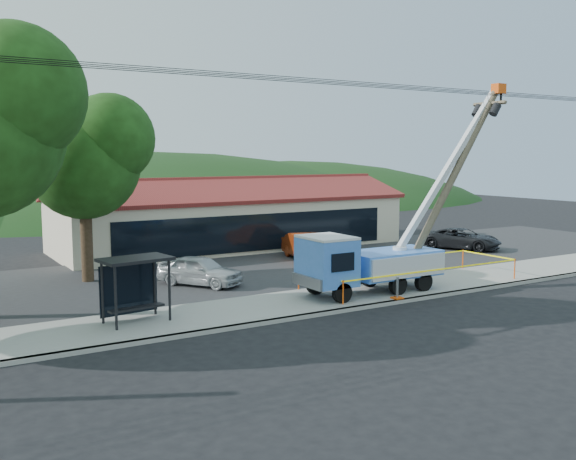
{
  "coord_description": "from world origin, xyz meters",
  "views": [
    {
      "loc": [
        -14.46,
        -17.67,
        6.15
      ],
      "look_at": [
        -0.68,
        5.0,
        2.98
      ],
      "focal_mm": 40.0,
      "sensor_mm": 36.0,
      "label": 1
    }
  ],
  "objects_px": {
    "utility_truck": "(369,259)",
    "bus_shelter": "(134,274)",
    "leaning_pole": "(454,175)",
    "car_red": "(307,261)",
    "car_silver": "(200,287)",
    "car_dark": "(462,251)"
  },
  "relations": [
    {
      "from": "utility_truck",
      "to": "bus_shelter",
      "type": "bearing_deg",
      "value": 176.55
    },
    {
      "from": "leaning_pole",
      "to": "bus_shelter",
      "type": "height_order",
      "value": "leaning_pole"
    },
    {
      "from": "utility_truck",
      "to": "car_red",
      "type": "bearing_deg",
      "value": 73.63
    },
    {
      "from": "utility_truck",
      "to": "car_silver",
      "type": "distance_m",
      "value": 7.95
    },
    {
      "from": "car_silver",
      "to": "car_red",
      "type": "relative_size",
      "value": 0.9
    },
    {
      "from": "utility_truck",
      "to": "car_silver",
      "type": "height_order",
      "value": "utility_truck"
    },
    {
      "from": "car_red",
      "to": "car_dark",
      "type": "bearing_deg",
      "value": 1.62
    },
    {
      "from": "car_dark",
      "to": "bus_shelter",
      "type": "bearing_deg",
      "value": 170.26
    },
    {
      "from": "utility_truck",
      "to": "leaning_pole",
      "type": "distance_m",
      "value": 6.02
    },
    {
      "from": "utility_truck",
      "to": "bus_shelter",
      "type": "height_order",
      "value": "utility_truck"
    },
    {
      "from": "utility_truck",
      "to": "leaning_pole",
      "type": "height_order",
      "value": "utility_truck"
    },
    {
      "from": "utility_truck",
      "to": "car_red",
      "type": "distance_m",
      "value": 9.5
    },
    {
      "from": "leaning_pole",
      "to": "car_dark",
      "type": "relative_size",
      "value": 1.95
    },
    {
      "from": "leaning_pole",
      "to": "bus_shelter",
      "type": "relative_size",
      "value": 3.55
    },
    {
      "from": "utility_truck",
      "to": "car_dark",
      "type": "height_order",
      "value": "utility_truck"
    },
    {
      "from": "leaning_pole",
      "to": "utility_truck",
      "type": "bearing_deg",
      "value": 179.03
    },
    {
      "from": "car_red",
      "to": "car_silver",
      "type": "bearing_deg",
      "value": -145.71
    },
    {
      "from": "leaning_pole",
      "to": "car_silver",
      "type": "distance_m",
      "value": 12.87
    },
    {
      "from": "bus_shelter",
      "to": "car_silver",
      "type": "relative_size",
      "value": 0.64
    },
    {
      "from": "bus_shelter",
      "to": "car_silver",
      "type": "distance_m",
      "value": 6.99
    },
    {
      "from": "leaning_pole",
      "to": "car_silver",
      "type": "relative_size",
      "value": 2.28
    },
    {
      "from": "bus_shelter",
      "to": "car_red",
      "type": "bearing_deg",
      "value": 25.26
    }
  ]
}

